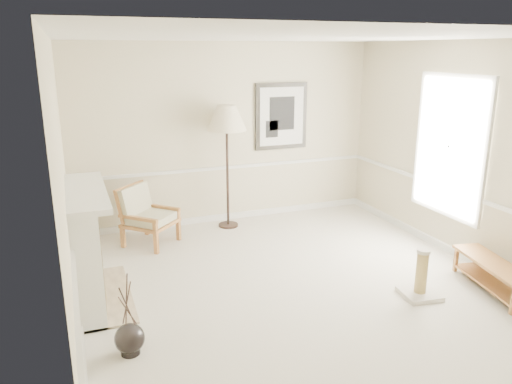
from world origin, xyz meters
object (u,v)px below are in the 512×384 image
scratching_post (421,282)px  bench (494,272)px  floor_vase (130,339)px  floor_lamp (227,121)px  armchair (144,213)px

scratching_post → bench: bearing=-11.5°
floor_vase → floor_lamp: (1.95, 3.05, 1.55)m
bench → scratching_post: bearing=168.5°
floor_lamp → scratching_post: size_ratio=3.36×
armchair → floor_lamp: bearing=-34.8°
floor_vase → bench: 4.21m
floor_vase → armchair: (0.58, 2.80, 0.32)m
floor_lamp → armchair: bearing=-169.5°
floor_vase → floor_lamp: floor_lamp is taller
armchair → floor_lamp: floor_lamp is taller
floor_vase → floor_lamp: 3.94m
floor_vase → floor_lamp: size_ratio=0.43×
floor_lamp → bench: (2.26, -3.27, -1.47)m
bench → armchair: bearing=140.3°
floor_lamp → floor_vase: bearing=-122.6°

